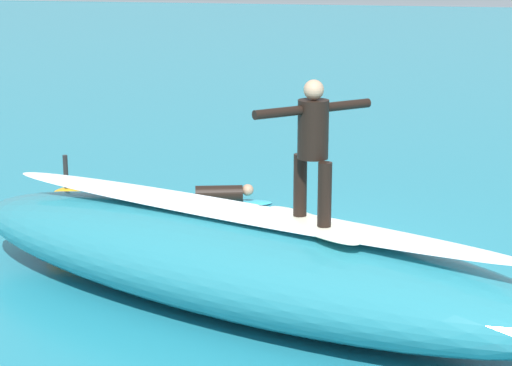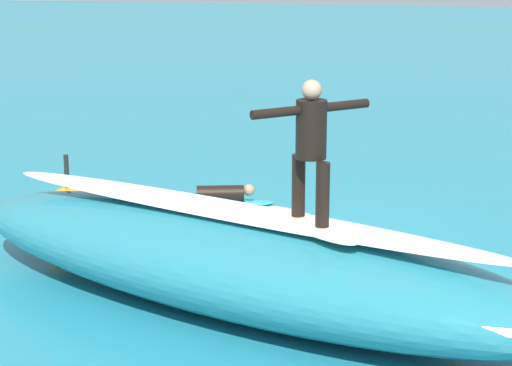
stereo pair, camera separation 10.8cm
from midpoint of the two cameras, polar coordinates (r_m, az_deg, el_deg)
The scene contains 10 objects.
ground_plane at distance 13.97m, azimuth 2.91°, elevation -4.33°, with size 120.00×120.00×0.00m, color teal.
wave_crest at distance 11.69m, azimuth -1.47°, elevation -4.88°, with size 8.81×2.25×1.24m, color teal.
wave_foam_lip at distance 11.49m, azimuth -1.49°, elevation -1.77°, with size 7.49×0.79×0.08m, color white.
surfboard_riding at distance 10.94m, azimuth 3.18°, elevation -2.58°, with size 1.80×0.50×0.10m, color #EAE5C6.
surfer_riding at distance 10.69m, azimuth 3.25°, elevation 2.68°, with size 1.21×1.19×1.68m.
surfboard_paddling at distance 16.48m, azimuth -2.48°, elevation -1.27°, with size 1.90×0.54×0.06m, color #33B2D1.
surfer_paddling at distance 16.43m, azimuth -2.95°, elevation -0.72°, with size 1.71×0.74×0.31m.
buoy_marker at distance 15.08m, azimuth -11.76°, elevation -1.67°, with size 0.76×0.76×1.29m.
foam_patch_near at distance 14.08m, azimuth -0.23°, elevation -3.94°, with size 0.86×0.58×0.10m, color white.
foam_patch_far at distance 14.91m, azimuth -7.33°, elevation -2.94°, with size 1.09×0.80×0.13m, color white.
Camera 1 is at (-2.24, 13.04, 4.49)m, focal length 64.72 mm.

